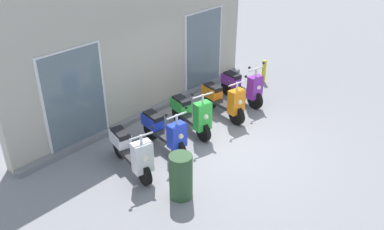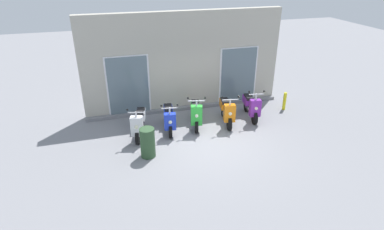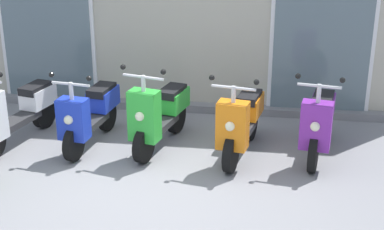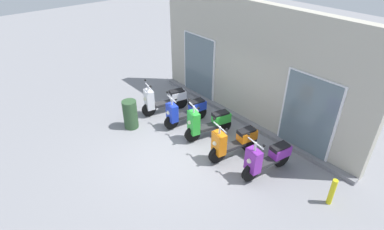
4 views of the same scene
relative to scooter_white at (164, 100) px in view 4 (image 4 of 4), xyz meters
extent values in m
plane|color=gray|center=(2.05, -0.96, -0.48)|extent=(40.00, 40.00, 0.00)
cube|color=#B2AD9E|center=(2.05, 1.83, 1.38)|extent=(7.59, 0.30, 3.71)
cube|color=slate|center=(2.05, 1.58, -0.42)|extent=(7.59, 0.20, 0.12)
cube|color=silver|center=(-0.11, 1.66, 0.67)|extent=(1.57, 0.04, 2.30)
cube|color=slate|center=(-0.11, 1.63, 0.67)|extent=(1.45, 0.02, 2.22)
cube|color=silver|center=(4.20, 1.66, 0.67)|extent=(1.57, 0.04, 2.30)
cube|color=slate|center=(4.20, 1.63, 0.67)|extent=(1.45, 0.02, 2.22)
cylinder|color=black|center=(-0.13, -0.52, -0.25)|extent=(0.22, 0.47, 0.46)
cylinder|color=black|center=(0.15, 0.60, -0.25)|extent=(0.22, 0.47, 0.46)
cube|color=#2D2D30|center=(0.01, 0.04, -0.15)|extent=(0.43, 0.76, 0.09)
cube|color=white|center=(-0.12, -0.49, 0.13)|extent=(0.43, 0.33, 0.65)
sphere|color=#F2EFCC|center=(-0.16, -0.61, 0.17)|extent=(0.12, 0.12, 0.12)
cube|color=white|center=(0.13, 0.50, 0.05)|extent=(0.42, 0.58, 0.28)
cube|color=black|center=(0.12, 0.46, 0.19)|extent=(0.37, 0.53, 0.11)
cylinder|color=silver|center=(-0.12, -0.49, 0.53)|extent=(0.06, 0.06, 0.19)
cylinder|color=silver|center=(-0.12, -0.49, 0.61)|extent=(0.49, 0.16, 0.04)
sphere|color=black|center=(0.12, -0.55, 0.71)|extent=(0.07, 0.07, 0.07)
sphere|color=black|center=(-0.37, -0.42, 0.71)|extent=(0.07, 0.07, 0.07)
cylinder|color=black|center=(0.96, -0.41, -0.24)|extent=(0.17, 0.47, 0.46)
cylinder|color=black|center=(1.11, 0.63, -0.24)|extent=(0.17, 0.47, 0.46)
cube|color=#2D2D30|center=(1.03, 0.11, -0.14)|extent=(0.35, 0.68, 0.09)
cube|color=#1E38C6|center=(0.96, -0.37, 0.09)|extent=(0.41, 0.29, 0.55)
sphere|color=#F2EFCC|center=(0.94, -0.50, 0.13)|extent=(0.12, 0.12, 0.12)
cube|color=#1E38C6|center=(1.10, 0.53, 0.06)|extent=(0.37, 0.56, 0.28)
cube|color=black|center=(1.09, 0.49, 0.20)|extent=(0.33, 0.51, 0.11)
cylinder|color=silver|center=(0.96, -0.37, 0.46)|extent=(0.06, 0.06, 0.25)
cylinder|color=silver|center=(0.96, -0.37, 0.57)|extent=(0.52, 0.11, 0.04)
sphere|color=black|center=(1.22, -0.41, 0.67)|extent=(0.07, 0.07, 0.07)
sphere|color=black|center=(0.70, -0.33, 0.67)|extent=(0.07, 0.07, 0.07)
cylinder|color=black|center=(1.88, -0.34, -0.24)|extent=(0.22, 0.49, 0.47)
cylinder|color=black|center=(2.13, 0.70, -0.24)|extent=(0.22, 0.49, 0.47)
cube|color=#2D2D30|center=(2.00, 0.18, -0.14)|extent=(0.41, 0.70, 0.09)
cube|color=green|center=(1.89, -0.30, 0.16)|extent=(0.43, 0.32, 0.67)
sphere|color=#F2EFCC|center=(1.85, -0.42, 0.20)|extent=(0.12, 0.12, 0.12)
cube|color=green|center=(2.11, 0.60, 0.06)|extent=(0.42, 0.58, 0.28)
cube|color=black|center=(2.10, 0.56, 0.20)|extent=(0.37, 0.53, 0.11)
cylinder|color=silver|center=(1.89, -0.30, 0.59)|extent=(0.06, 0.06, 0.23)
cylinder|color=silver|center=(1.89, -0.30, 0.68)|extent=(0.55, 0.17, 0.04)
sphere|color=black|center=(2.16, -0.37, 0.78)|extent=(0.07, 0.07, 0.07)
sphere|color=black|center=(1.61, -0.23, 0.78)|extent=(0.07, 0.07, 0.07)
cylinder|color=black|center=(3.02, -0.45, -0.23)|extent=(0.20, 0.50, 0.49)
cylinder|color=black|center=(3.22, 0.60, -0.23)|extent=(0.20, 0.50, 0.49)
cube|color=#2D2D30|center=(3.12, 0.07, -0.13)|extent=(0.38, 0.70, 0.09)
cube|color=orange|center=(3.03, -0.41, 0.14)|extent=(0.42, 0.31, 0.61)
sphere|color=#F2EFCC|center=(3.00, -0.54, 0.18)|extent=(0.12, 0.12, 0.12)
cube|color=orange|center=(3.20, 0.50, 0.06)|extent=(0.39, 0.57, 0.28)
cube|color=black|center=(3.19, 0.46, 0.20)|extent=(0.34, 0.52, 0.11)
cylinder|color=silver|center=(3.03, -0.41, 0.54)|extent=(0.06, 0.06, 0.23)
cylinder|color=silver|center=(3.03, -0.41, 0.63)|extent=(0.55, 0.14, 0.04)
sphere|color=black|center=(3.30, -0.46, 0.73)|extent=(0.07, 0.07, 0.07)
sphere|color=black|center=(2.76, -0.36, 0.73)|extent=(0.07, 0.07, 0.07)
cylinder|color=black|center=(4.05, -0.31, -0.23)|extent=(0.18, 0.50, 0.49)
cylinder|color=black|center=(4.22, 0.72, -0.23)|extent=(0.18, 0.50, 0.49)
cube|color=#2D2D30|center=(4.13, 0.21, -0.13)|extent=(0.36, 0.68, 0.09)
cube|color=purple|center=(4.05, -0.27, 0.13)|extent=(0.41, 0.30, 0.61)
sphere|color=#F2EFCC|center=(4.03, -0.40, 0.17)|extent=(0.12, 0.12, 0.12)
cube|color=purple|center=(4.20, 0.62, 0.05)|extent=(0.38, 0.56, 0.28)
cube|color=black|center=(4.19, 0.58, 0.19)|extent=(0.33, 0.52, 0.11)
cylinder|color=silver|center=(4.05, -0.27, 0.54)|extent=(0.06, 0.06, 0.26)
cylinder|color=silver|center=(4.05, -0.27, 0.65)|extent=(0.53, 0.12, 0.04)
sphere|color=black|center=(4.31, -0.31, 0.75)|extent=(0.07, 0.07, 0.07)
sphere|color=black|center=(3.79, -0.22, 0.75)|extent=(0.07, 0.07, 0.07)
cylinder|color=#2D4C2D|center=(0.07, -1.32, -0.02)|extent=(0.44, 0.44, 0.92)
cylinder|color=yellow|center=(5.71, 0.50, -0.13)|extent=(0.12, 0.12, 0.70)
camera|label=1|loc=(-4.33, -5.54, 4.58)|focal=37.97mm
camera|label=2|loc=(-0.93, -9.48, 4.84)|focal=29.95mm
camera|label=3|loc=(3.46, -7.09, 2.93)|focal=54.60mm
camera|label=4|loc=(7.42, -5.06, 4.94)|focal=28.62mm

